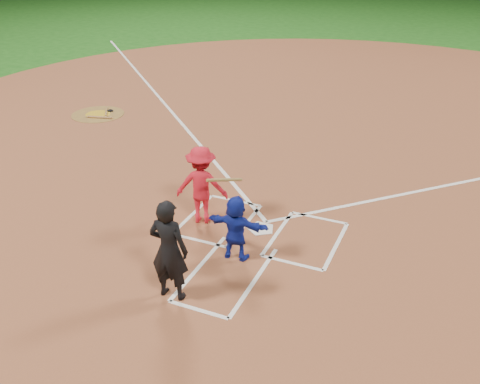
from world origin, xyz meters
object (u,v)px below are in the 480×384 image
at_px(home_plate, 261,229).
at_px(umpire, 169,250).
at_px(on_deck_circle, 98,114).
at_px(batter_at_plate, 202,185).
at_px(catcher, 236,228).

height_order(home_plate, umpire, umpire).
bearing_deg(on_deck_circle, home_plate, -31.24).
distance_m(home_plate, batter_at_plate, 1.52).
bearing_deg(home_plate, on_deck_circle, -31.24).
distance_m(catcher, batter_at_plate, 1.57).
relative_size(catcher, umpire, 0.70).
bearing_deg(batter_at_plate, on_deck_circle, 142.96).
xyz_separation_m(on_deck_circle, batter_at_plate, (6.29, -4.74, 0.83)).
height_order(catcher, umpire, umpire).
bearing_deg(batter_at_plate, home_plate, 7.28).
height_order(on_deck_circle, catcher, catcher).
distance_m(home_plate, umpire, 2.85).
xyz_separation_m(catcher, umpire, (-0.53, -1.49, 0.27)).
relative_size(umpire, batter_at_plate, 1.09).
bearing_deg(on_deck_circle, umpire, -46.02).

